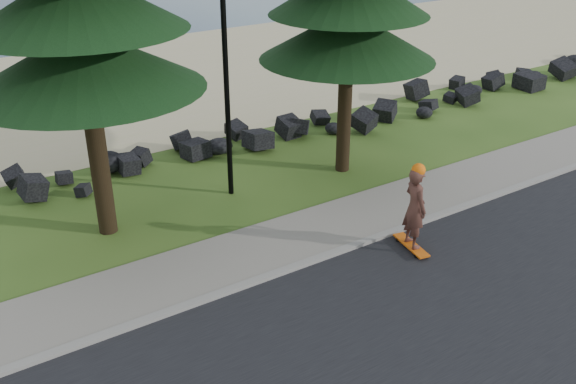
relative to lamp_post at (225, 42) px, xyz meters
The scene contains 8 objects.
ground 5.23m from the lamp_post, 90.00° to the right, with size 160.00×160.00×0.00m, color #315119.
road 8.74m from the lamp_post, 90.00° to the right, with size 160.00×7.00×0.02m, color black.
kerb 5.79m from the lamp_post, 90.00° to the right, with size 160.00×0.20×0.10m, color gray.
sidewalk 5.08m from the lamp_post, 90.00° to the right, with size 160.00×2.00×0.08m, color gray.
beach_sand 12.03m from the lamp_post, 90.00° to the left, with size 160.00×15.00×0.01m, color #C2B881.
seawall_boulders 4.78m from the lamp_post, 90.00° to the left, with size 60.00×2.40×1.10m, color black, non-canonical shape.
lamp_post is the anchor object (origin of this frame).
skateboarder 6.12m from the lamp_post, 66.89° to the right, with size 0.58×1.19×2.15m.
Camera 1 is at (-7.26, -10.79, 7.76)m, focal length 40.00 mm.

